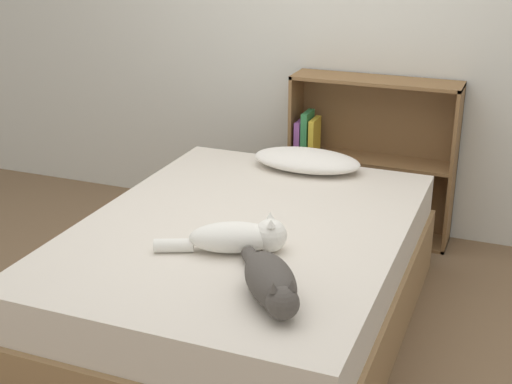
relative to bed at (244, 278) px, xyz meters
name	(u,v)px	position (x,y,z in m)	size (l,w,h in m)	color
ground_plane	(245,328)	(0.00, 0.00, -0.27)	(8.00, 8.00, 0.00)	brown
wall_back	(337,25)	(0.00, 1.47, 0.98)	(8.00, 0.06, 2.50)	silver
bed	(244,278)	(0.00, 0.00, 0.00)	(1.46, 1.98, 0.56)	#99754C
pillow	(307,160)	(0.04, 0.80, 0.34)	(0.60, 0.32, 0.11)	white
cat_light	(240,237)	(0.09, -0.27, 0.35)	(0.53, 0.30, 0.16)	white
cat_dark	(271,282)	(0.36, -0.60, 0.36)	(0.39, 0.48, 0.16)	#47423D
bookshelf	(368,155)	(0.26, 1.34, 0.23)	(0.98, 0.26, 0.98)	brown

